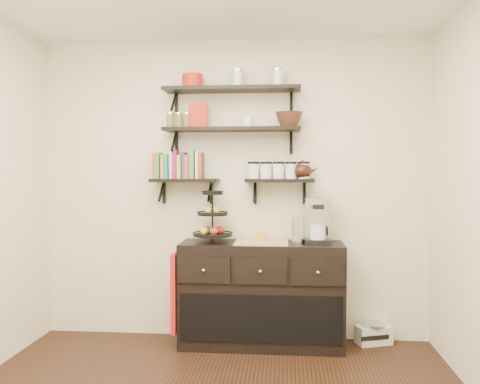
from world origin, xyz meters
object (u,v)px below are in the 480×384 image
sideboard (262,294)px  coffee_maker (317,221)px  fruit_stand (213,222)px  radio (374,334)px

sideboard → coffee_maker: (0.48, 0.03, 0.63)m
fruit_stand → coffee_maker: bearing=1.5°
coffee_maker → radio: 1.12m
fruit_stand → radio: 1.72m
coffee_maker → radio: size_ratio=1.17×
fruit_stand → coffee_maker: size_ratio=1.29×
sideboard → fruit_stand: (-0.43, 0.00, 0.62)m
fruit_stand → coffee_maker: 0.90m
sideboard → coffee_maker: bearing=3.2°
coffee_maker → fruit_stand: bearing=-179.7°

